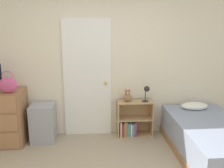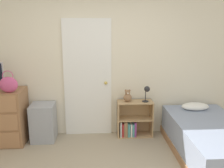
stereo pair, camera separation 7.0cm
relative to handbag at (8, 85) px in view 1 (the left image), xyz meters
name	(u,v)px [view 1 (the left image)]	position (x,y,z in m)	size (l,w,h in m)	color
wall_back	(98,64)	(1.38, 0.48, 0.24)	(10.00, 0.06, 2.55)	beige
door_closed	(87,79)	(1.20, 0.43, -0.02)	(0.82, 0.09, 2.04)	white
handbag	(8,85)	(0.00, 0.00, 0.00)	(0.28, 0.13, 0.35)	#C64C7F
storage_bin	(43,123)	(0.44, 0.23, -0.72)	(0.39, 0.41, 0.63)	#999EA8
bookshelf	(132,122)	(1.97, 0.30, -0.79)	(0.61, 0.27, 0.64)	tan
teddy_bear	(127,96)	(1.88, 0.30, -0.31)	(0.14, 0.14, 0.22)	#8C6647
desk_lamp	(147,91)	(2.20, 0.26, -0.20)	(0.12, 0.12, 0.28)	#262628
bed	(211,140)	(3.03, -0.51, -0.78)	(1.04, 1.91, 0.63)	#996B47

